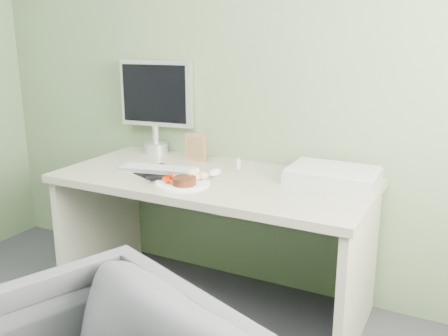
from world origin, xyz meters
The scene contains 14 objects.
wall_back centered at (0.00, 2.00, 1.35)m, with size 3.50×3.50×0.00m, color #6B825B.
desk centered at (0.00, 1.62, 0.55)m, with size 1.60×0.75×0.73m.
plate centered at (-0.06, 1.43, 0.74)m, with size 0.26×0.26×0.01m, color white.
steak centered at (-0.03, 1.40, 0.76)m, with size 0.11×0.11×0.04m, color black.
potato_pile centered at (-0.03, 1.48, 0.78)m, with size 0.12×0.08×0.06m, color tan.
carrot_heap centered at (-0.11, 1.41, 0.77)m, with size 0.07×0.06×0.04m, color red.
steak_knife centered at (-0.16, 1.42, 0.76)m, with size 0.22×0.13×0.02m.
mousepad centered at (-0.30, 1.57, 0.73)m, with size 0.25×0.22×0.00m, color black.
keyboard centered at (-0.30, 1.58, 0.75)m, with size 0.40×0.12×0.02m, color white.
computer_mouse centered at (0.00, 1.64, 0.75)m, with size 0.06×0.10×0.03m, color white.
photo_frame centered at (-0.24, 1.87, 0.81)m, with size 0.13×0.01×0.16m, color #956445.
eyedrop_bottle centered at (0.05, 1.82, 0.76)m, with size 0.02×0.02×0.07m.
scanner centered at (0.57, 1.80, 0.76)m, with size 0.43×0.29×0.07m, color #BABDC1.
monitor centered at (-0.55, 1.94, 1.04)m, with size 0.46×0.15×0.55m.
Camera 1 is at (1.16, -0.51, 1.44)m, focal length 40.00 mm.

